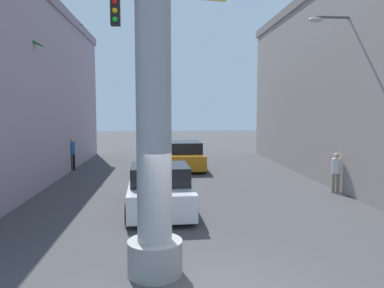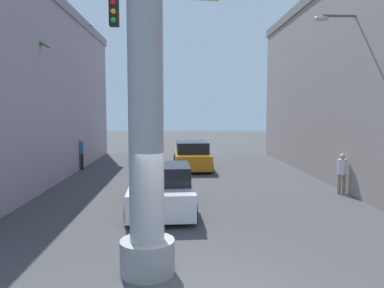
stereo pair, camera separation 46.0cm
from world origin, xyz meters
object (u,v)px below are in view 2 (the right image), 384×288
object	(u,v)px
car_lead	(161,189)
pedestrian_far_left	(80,151)
street_lamp	(358,87)
car_far	(192,156)
pedestrian_mid_right	(342,171)
palm_tree_mid_left	(11,93)
palm_tree_far_left	(74,70)
neon_sign_pole	(145,14)

from	to	relation	value
car_lead	pedestrian_far_left	world-z (taller)	pedestrian_far_left
street_lamp	car_far	distance (m)	9.88
car_far	pedestrian_mid_right	bearing A→B (deg)	-49.30
street_lamp	pedestrian_far_left	xyz separation A→B (m)	(-12.46, 6.65, -3.19)
pedestrian_mid_right	palm_tree_mid_left	bearing A→B (deg)	175.89
pedestrian_far_left	pedestrian_mid_right	size ratio (longest dim) A/B	1.12
car_far	car_lead	bearing A→B (deg)	-98.86
palm_tree_far_left	car_lead	bearing A→B (deg)	-62.78
palm_tree_mid_left	pedestrian_far_left	size ratio (longest dim) A/B	3.71
neon_sign_pole	palm_tree_far_left	size ratio (longest dim) A/B	1.23
car_far	palm_tree_far_left	xyz separation A→B (m)	(-7.27, 2.68, 5.11)
car_lead	palm_tree_far_left	size ratio (longest dim) A/B	0.52
car_far	palm_tree_mid_left	distance (m)	10.02
car_far	palm_tree_far_left	world-z (taller)	palm_tree_far_left
neon_sign_pole	pedestrian_mid_right	world-z (taller)	neon_sign_pole
palm_tree_far_left	pedestrian_mid_right	bearing A→B (deg)	-35.72
neon_sign_pole	pedestrian_far_left	distance (m)	14.99
palm_tree_far_left	palm_tree_mid_left	bearing A→B (deg)	-91.77
street_lamp	palm_tree_mid_left	distance (m)	13.78
car_lead	palm_tree_mid_left	xyz separation A→B (m)	(-6.16, 3.07, 3.33)
neon_sign_pole	car_lead	distance (m)	6.69
car_far	palm_tree_far_left	size ratio (longest dim) A/B	0.50
street_lamp	pedestrian_mid_right	xyz separation A→B (m)	(-0.46, 0.16, -3.32)
car_lead	pedestrian_mid_right	distance (m)	7.43
car_far	pedestrian_mid_right	size ratio (longest dim) A/B	2.77
palm_tree_mid_left	pedestrian_far_left	xyz separation A→B (m)	(1.27, 5.54, -2.97)
neon_sign_pole	pedestrian_far_left	xyz separation A→B (m)	(-4.83, 13.57, -4.13)
car_far	pedestrian_mid_right	distance (m)	8.81
neon_sign_pole	car_far	size ratio (longest dim) A/B	2.48
car_lead	pedestrian_mid_right	xyz separation A→B (m)	(7.12, 2.11, 0.23)
street_lamp	car_far	bearing A→B (deg)	132.21
palm_tree_mid_left	pedestrian_mid_right	bearing A→B (deg)	-4.11
car_far	pedestrian_far_left	size ratio (longest dim) A/B	2.47
neon_sign_pole	pedestrian_far_left	bearing A→B (deg)	109.59
palm_tree_mid_left	car_lead	bearing A→B (deg)	-26.46
pedestrian_far_left	car_lead	bearing A→B (deg)	-60.42
car_lead	palm_tree_far_left	distance (m)	13.89
pedestrian_far_left	street_lamp	bearing A→B (deg)	-28.11
street_lamp	palm_tree_mid_left	bearing A→B (deg)	175.37
neon_sign_pole	car_far	world-z (taller)	neon_sign_pole
car_far	palm_tree_mid_left	bearing A→B (deg)	-142.75
pedestrian_far_left	pedestrian_mid_right	world-z (taller)	pedestrian_far_left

